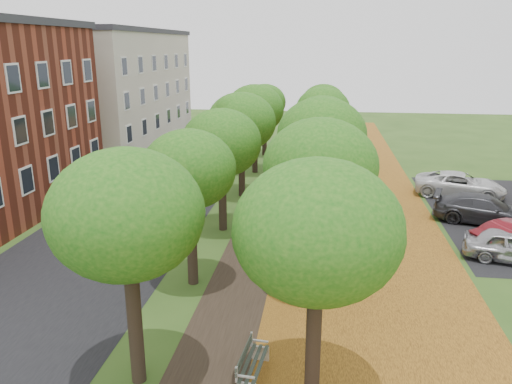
% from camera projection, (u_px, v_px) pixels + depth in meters
% --- Properties ---
extents(street_asphalt, '(8.00, 70.00, 0.01)m').
position_uv_depth(street_asphalt, '(144.00, 207.00, 28.90)').
color(street_asphalt, black).
rests_on(street_asphalt, ground).
extents(footpath, '(3.20, 70.00, 0.01)m').
position_uv_depth(footpath, '(272.00, 212.00, 27.94)').
color(footpath, black).
rests_on(footpath, ground).
extents(leaf_verge, '(7.50, 70.00, 0.01)m').
position_uv_depth(leaf_verge, '(363.00, 216.00, 27.30)').
color(leaf_verge, '#AF7020').
rests_on(leaf_verge, ground).
extents(tree_row_west, '(3.87, 33.87, 6.31)m').
position_uv_depth(tree_row_west, '(232.00, 129.00, 26.91)').
color(tree_row_west, black).
rests_on(tree_row_west, ground).
extents(tree_row_east, '(3.87, 33.87, 6.31)m').
position_uv_depth(tree_row_east, '(322.00, 131.00, 26.30)').
color(tree_row_east, black).
rests_on(tree_row_east, ground).
extents(building_cream, '(10.30, 20.30, 10.40)m').
position_uv_depth(building_cream, '(109.00, 88.00, 45.75)').
color(building_cream, beige).
rests_on(building_cream, ground).
extents(bench, '(0.72, 1.90, 0.88)m').
position_uv_depth(bench, '(252.00, 363.00, 13.94)').
color(bench, '#2B362F').
rests_on(bench, ground).
extents(car_grey, '(5.48, 3.45, 1.48)m').
position_uv_depth(car_grey, '(484.00, 209.00, 26.10)').
color(car_grey, '#313236').
rests_on(car_grey, ground).
extents(car_white, '(5.71, 3.50, 1.48)m').
position_uv_depth(car_white, '(460.00, 184.00, 30.78)').
color(car_white, silver).
rests_on(car_white, ground).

